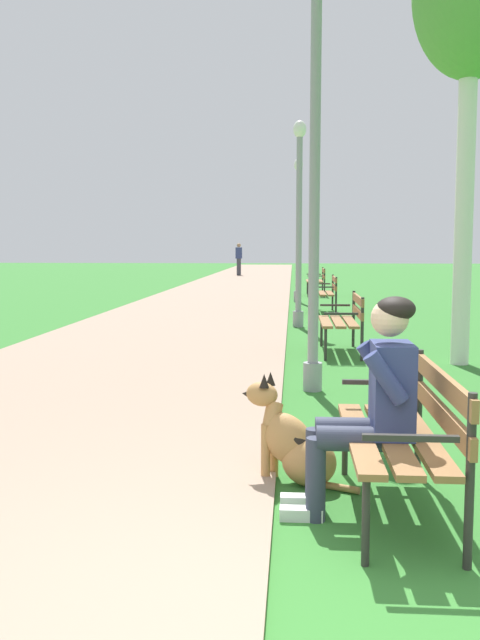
# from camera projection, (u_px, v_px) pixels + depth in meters

# --- Properties ---
(paved_path) EXTENTS (4.11, 60.00, 0.04)m
(paved_path) POSITION_uv_depth(u_px,v_px,m) (235.00, 286.00, 26.75)
(paved_path) COLOR gray
(paved_path) RESTS_ON ground
(park_bench_near) EXTENTS (0.55, 1.50, 0.85)m
(park_bench_near) POSITION_uv_depth(u_px,v_px,m) (408.00, 426.00, 4.05)
(park_bench_near) COLOR olive
(park_bench_near) RESTS_ON ground
(park_bench_mid) EXTENTS (0.55, 1.50, 0.85)m
(park_bench_mid) POSITION_uv_depth(u_px,v_px,m) (345.00, 317.00, 10.17)
(park_bench_mid) COLOR olive
(park_bench_mid) RESTS_ON ground
(park_bench_far) EXTENTS (0.55, 1.50, 0.85)m
(park_bench_far) POSITION_uv_depth(u_px,v_px,m) (326.00, 291.00, 16.27)
(park_bench_far) COLOR olive
(park_bench_far) RESTS_ON ground
(park_bench_furthest) EXTENTS (0.55, 1.50, 0.85)m
(park_bench_furthest) POSITION_uv_depth(u_px,v_px,m) (318.00, 279.00, 21.95)
(park_bench_furthest) COLOR olive
(park_bench_furthest) RESTS_ON ground
(person_seated_on_near_bench) EXTENTS (0.74, 0.49, 1.25)m
(person_seated_on_near_bench) POSITION_uv_depth(u_px,v_px,m) (372.00, 398.00, 4.01)
(person_seated_on_near_bench) COLOR #33384C
(person_seated_on_near_bench) RESTS_ON ground
(dog_shepherd) EXTENTS (0.78, 0.47, 0.71)m
(dog_shepherd) POSITION_uv_depth(u_px,v_px,m) (294.00, 444.00, 4.60)
(dog_shepherd) COLOR #B27F47
(dog_shepherd) RESTS_ON ground
(lamp_post_near) EXTENTS (0.24, 0.24, 4.42)m
(lamp_post_near) POSITION_uv_depth(u_px,v_px,m) (315.00, 171.00, 7.35)
(lamp_post_near) COLOR gray
(lamp_post_near) RESTS_ON ground
(lamp_post_mid) EXTENTS (0.24, 0.24, 3.82)m
(lamp_post_mid) POSITION_uv_depth(u_px,v_px,m) (299.00, 221.00, 13.32)
(lamp_post_mid) COLOR gray
(lamp_post_mid) RESTS_ON ground
(lamp_post_far) EXTENTS (0.24, 0.24, 3.84)m
(lamp_post_far) POSITION_uv_depth(u_px,v_px,m) (298.00, 228.00, 19.30)
(lamp_post_far) COLOR gray
(lamp_post_far) RESTS_ON ground
(birch_tree_third) EXTENTS (1.44, 1.29, 5.72)m
(birch_tree_third) POSITION_uv_depth(u_px,v_px,m) (471.00, 2.00, 8.81)
(birch_tree_third) COLOR silver
(birch_tree_third) RESTS_ON ground
(pedestrian_distant) EXTENTS (0.32, 0.22, 1.65)m
(pedestrian_distant) POSITION_uv_depth(u_px,v_px,m) (239.00, 259.00, 36.16)
(pedestrian_distant) COLOR #383842
(pedestrian_distant) RESTS_ON ground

